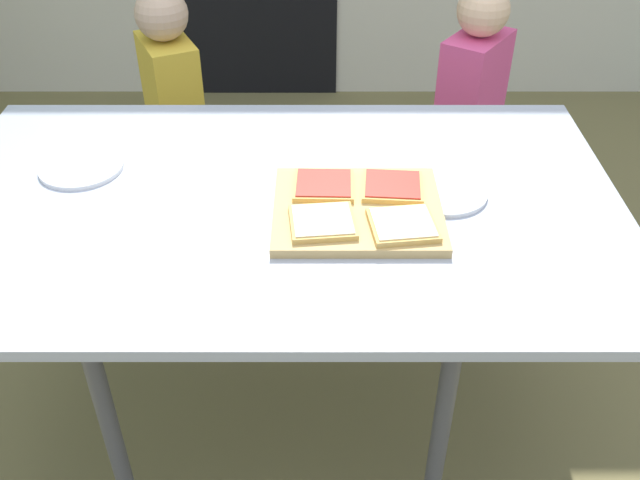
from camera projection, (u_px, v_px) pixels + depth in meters
The scene contains 11 objects.
ground_plane at pixel (290, 420), 1.95m from camera, with size 16.00×16.00×0.00m, color olive.
dining_table at pixel (282, 219), 1.55m from camera, with size 1.48×0.90×0.73m.
cutting_board at pixel (360, 210), 1.46m from camera, with size 0.35×0.30×0.02m, color tan.
pizza_slice_far_left at pixel (327, 185), 1.51m from camera, with size 0.13×0.12×0.01m.
pizza_slice_far_right at pixel (396, 186), 1.50m from camera, with size 0.14×0.13×0.01m.
pizza_slice_near_left at pixel (325, 222), 1.40m from camera, with size 0.14×0.13×0.01m.
pizza_slice_near_right at pixel (406, 225), 1.39m from camera, with size 0.14×0.14×0.01m.
plate_white_left at pixel (85, 166), 1.61m from camera, with size 0.19×0.19×0.01m, color white.
plate_white_right at pixel (446, 192), 1.53m from camera, with size 0.19×0.19×0.01m, color white.
child_left at pixel (178, 113), 2.29m from camera, with size 0.23×0.28×0.93m.
child_right at pixel (472, 113), 2.28m from camera, with size 0.25×0.28×0.95m.
Camera 1 is at (0.09, -1.26, 1.57)m, focal length 39.65 mm.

